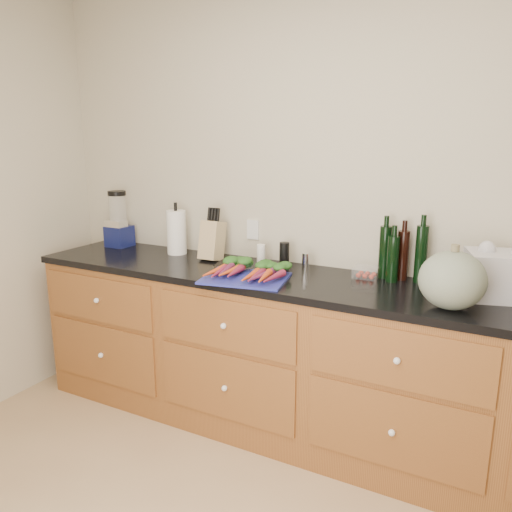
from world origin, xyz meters
The scene contains 15 objects.
wall_back centered at (0.00, 1.62, 1.30)m, with size 4.10×0.05×2.60m, color beige.
cabinets centered at (0.00, 1.30, 0.45)m, with size 3.60×0.64×0.90m.
countertop centered at (0.00, 1.30, 0.92)m, with size 3.64×0.62×0.04m, color black.
cutting_board centered at (-0.41, 1.14, 0.95)m, with size 0.44×0.33×0.01m, color navy.
carrots centered at (-0.41, 1.19, 0.98)m, with size 0.42×0.31×0.06m.
squash centered at (0.63, 1.16, 1.07)m, with size 0.29×0.29×0.26m, color slate.
blender_appliance centered at (-1.58, 1.46, 1.11)m, with size 0.15×0.15×0.38m.
paper_towel centered at (-1.09, 1.46, 1.08)m, with size 0.13×0.13×0.28m, color white.
knife_block centered at (-0.81, 1.44, 1.06)m, with size 0.12×0.12×0.24m, color tan.
grinder_salt centered at (-0.48, 1.48, 1.00)m, with size 0.05×0.05×0.12m, color white.
grinder_pepper centered at (-0.33, 1.48, 1.01)m, with size 0.06×0.06×0.15m, color black.
canister_chrome centered at (-0.20, 1.48, 0.99)m, with size 0.04×0.04×0.10m, color silver.
tomato_box centered at (0.16, 1.47, 0.97)m, with size 0.13×0.11×0.06m, color white.
bottles centered at (0.33, 1.51, 1.08)m, with size 0.25×0.13×0.30m.
grocery_bag centered at (0.82, 1.42, 1.05)m, with size 0.30×0.24×0.22m, color silver, non-canonical shape.
Camera 1 is at (0.84, -1.12, 1.69)m, focal length 35.00 mm.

